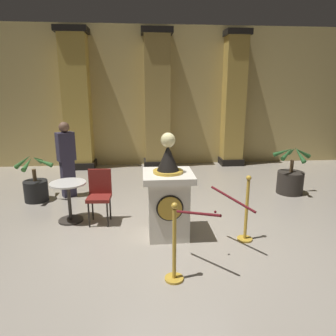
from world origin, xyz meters
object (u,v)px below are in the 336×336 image
(potted_palm_left, at_px, (36,187))
(bystander_guest, at_px, (67,158))
(stanchion_near, at_px, (174,254))
(cafe_chair_red, at_px, (100,191))
(pedestal_clock, at_px, (168,197))
(potted_palm_right, at_px, (290,179))
(cafe_table, at_px, (69,196))
(stanchion_far, at_px, (246,218))

(potted_palm_left, bearing_deg, bystander_guest, 20.26)
(stanchion_near, distance_m, bystander_guest, 3.91)
(cafe_chair_red, bearing_deg, bystander_guest, 121.07)
(pedestal_clock, bearing_deg, stanchion_near, -91.43)
(pedestal_clock, relative_size, bystander_guest, 1.02)
(pedestal_clock, bearing_deg, potted_palm_right, 31.96)
(cafe_chair_red, bearing_deg, potted_palm_right, 16.34)
(potted_palm_right, bearing_deg, pedestal_clock, -148.04)
(potted_palm_left, bearing_deg, stanchion_near, -49.41)
(pedestal_clock, height_order, cafe_chair_red, pedestal_clock)
(stanchion_near, xyz_separation_m, potted_palm_right, (3.00, 3.08, -0.03))
(stanchion_near, relative_size, cafe_table, 1.41)
(potted_palm_left, bearing_deg, potted_palm_right, 0.01)
(potted_palm_right, height_order, bystander_guest, bystander_guest)
(potted_palm_left, xyz_separation_m, potted_palm_right, (5.64, 0.00, 0.02))
(pedestal_clock, bearing_deg, potted_palm_left, 145.27)
(cafe_table, xyz_separation_m, cafe_chair_red, (0.55, -0.07, 0.10))
(pedestal_clock, xyz_separation_m, bystander_guest, (-2.03, 2.08, 0.22))
(bystander_guest, bearing_deg, cafe_table, -76.99)
(potted_palm_right, height_order, cafe_chair_red, potted_palm_right)
(cafe_table, bearing_deg, potted_palm_left, 129.97)
(pedestal_clock, height_order, stanchion_far, pedestal_clock)
(stanchion_far, bearing_deg, cafe_chair_red, 158.87)
(stanchion_near, relative_size, potted_palm_right, 0.92)
(stanchion_near, xyz_separation_m, potted_palm_left, (-2.64, 3.08, -0.05))
(stanchion_far, height_order, potted_palm_left, stanchion_far)
(stanchion_near, bearing_deg, stanchion_far, 37.68)
(bystander_guest, bearing_deg, pedestal_clock, -45.71)
(potted_palm_right, relative_size, cafe_chair_red, 1.17)
(potted_palm_right, relative_size, bystander_guest, 0.68)
(cafe_table, bearing_deg, potted_palm_right, 13.64)
(stanchion_far, relative_size, potted_palm_left, 1.04)
(stanchion_far, bearing_deg, potted_palm_right, 50.35)
(pedestal_clock, height_order, bystander_guest, pedestal_clock)
(stanchion_far, relative_size, cafe_chair_red, 1.11)
(stanchion_near, height_order, cafe_table, stanchion_near)
(stanchion_near, bearing_deg, cafe_chair_red, 121.20)
(cafe_chair_red, bearing_deg, pedestal_clock, -28.82)
(pedestal_clock, distance_m, stanchion_far, 1.27)
(potted_palm_left, relative_size, cafe_table, 1.41)
(pedestal_clock, height_order, stanchion_near, pedestal_clock)
(potted_palm_right, bearing_deg, bystander_guest, 177.32)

